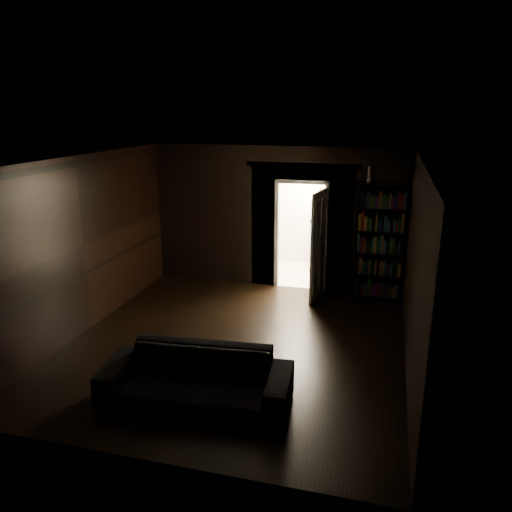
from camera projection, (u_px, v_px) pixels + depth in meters
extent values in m
plane|color=black|center=(236.00, 344.00, 7.66)|extent=(5.50, 5.50, 0.00)
cube|color=black|center=(218.00, 215.00, 10.15)|extent=(2.55, 0.10, 2.80)
cube|color=black|center=(366.00, 223.00, 9.43)|extent=(1.55, 0.10, 2.80)
cube|color=black|center=(303.00, 165.00, 9.43)|extent=(0.90, 0.10, 0.70)
cube|color=black|center=(84.00, 245.00, 7.87)|extent=(0.02, 5.50, 2.80)
cube|color=black|center=(414.00, 271.00, 6.64)|extent=(0.02, 5.50, 2.80)
cube|color=black|center=(149.00, 338.00, 4.71)|extent=(5.00, 0.02, 2.80)
cube|color=beige|center=(233.00, 160.00, 6.86)|extent=(5.00, 5.50, 0.02)
cube|color=silver|center=(301.00, 237.00, 9.77)|extent=(1.04, 0.06, 2.17)
cube|color=beige|center=(307.00, 276.00, 10.93)|extent=(2.20, 1.80, 0.10)
cube|color=beige|center=(314.00, 212.00, 11.36)|extent=(2.20, 0.10, 2.40)
cube|color=beige|center=(260.00, 218.00, 10.83)|extent=(0.10, 1.60, 2.40)
cube|color=beige|center=(358.00, 223.00, 10.32)|extent=(0.10, 1.60, 2.40)
cube|color=beige|center=(310.00, 161.00, 10.22)|extent=(2.20, 1.80, 0.10)
cube|color=#B46169|center=(315.00, 168.00, 11.02)|extent=(2.00, 0.04, 0.26)
imported|color=black|center=(196.00, 371.00, 6.01)|extent=(2.37, 1.17, 0.88)
cube|color=black|center=(379.00, 242.00, 9.22)|extent=(0.95, 0.65, 2.20)
cube|color=white|center=(328.00, 233.00, 11.01)|extent=(0.93, 0.89, 1.65)
cube|color=silver|center=(318.00, 246.00, 9.28)|extent=(0.17, 0.85, 2.05)
cube|color=silver|center=(370.00, 174.00, 8.95)|extent=(0.10, 0.10, 0.29)
cube|color=black|center=(332.00, 191.00, 10.69)|extent=(0.63, 0.25, 0.26)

